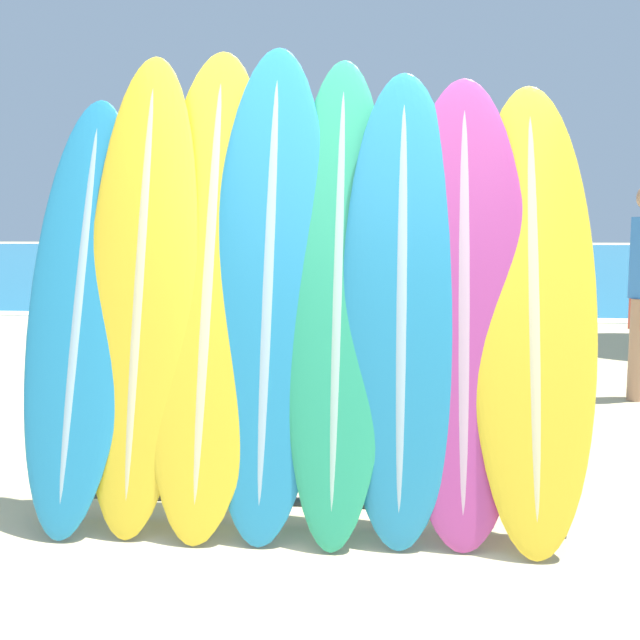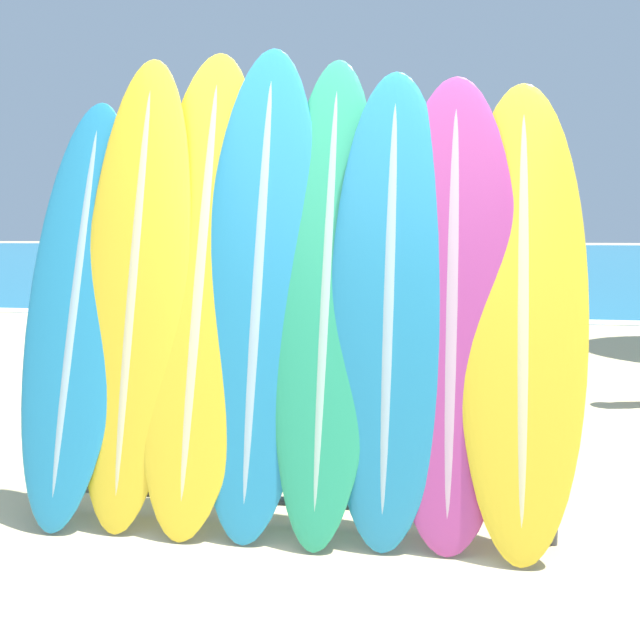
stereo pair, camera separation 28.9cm
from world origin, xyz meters
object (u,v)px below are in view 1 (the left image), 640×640
surfboard_rack (302,429)px  surfboard_slot_5 (402,303)px  surfboard_slot_6 (464,307)px  person_mid_beach (505,279)px  person_far_right (117,280)px  surfboard_slot_4 (338,291)px  surfboard_slot_2 (209,284)px  surfboard_slot_7 (533,311)px  person_far_left (202,262)px  surfboard_slot_0 (81,308)px  surfboard_slot_1 (141,287)px  surfboard_slot_3 (269,284)px

surfboard_rack → surfboard_slot_5: size_ratio=1.14×
surfboard_slot_6 → person_mid_beach: size_ratio=1.41×
surfboard_slot_6 → person_far_right: surfboard_slot_6 is taller
person_far_right → surfboard_slot_4: bearing=154.8°
surfboard_slot_2 → surfboard_slot_7: 1.50m
person_mid_beach → person_far_left: person_far_left is taller
surfboard_slot_0 → person_mid_beach: (2.76, 5.75, -0.21)m
surfboard_slot_5 → person_far_right: surfboard_slot_5 is taller
surfboard_slot_1 → surfboard_slot_7: 1.82m
surfboard_slot_3 → surfboard_slot_7: surfboard_slot_3 is taller
surfboard_slot_0 → surfboard_slot_7: 2.11m
surfboard_slot_7 → person_far_left: 7.33m
surfboard_rack → surfboard_slot_3: bearing=159.8°
person_far_right → surfboard_slot_0: bearing=142.1°
person_far_right → person_mid_beach: bearing=-131.7°
surfboard_slot_6 → surfboard_rack: bearing=-178.6°
person_mid_beach → person_far_right: (-4.36, -1.22, 0.03)m
surfboard_slot_1 → surfboard_slot_6: (1.51, -0.03, -0.08)m
surfboard_slot_1 → person_far_left: (-1.47, 6.53, -0.17)m
surfboard_slot_0 → surfboard_slot_2: (0.62, 0.04, 0.12)m
surfboard_slot_4 → person_mid_beach: surfboard_slot_4 is taller
surfboard_slot_5 → surfboard_slot_2: bearing=176.6°
surfboard_slot_1 → surfboard_slot_6: 1.51m
surfboard_slot_4 → surfboard_slot_6: surfboard_slot_4 is taller
person_far_right → surfboard_slot_1: bearing=145.4°
surfboard_slot_5 → person_far_left: (-2.70, 6.56, -0.11)m
surfboard_slot_2 → person_far_left: (-1.79, 6.50, -0.19)m
surfboard_slot_5 → surfboard_slot_7: bearing=0.4°
surfboard_slot_0 → surfboard_slot_1: 0.31m
surfboard_slot_1 → person_far_left: size_ratio=1.29×
surfboard_slot_2 → surfboard_rack: bearing=-8.5°
surfboard_rack → surfboard_slot_3: 0.70m
surfboard_slot_6 → surfboard_slot_7: size_ratio=1.01×
surfboard_slot_3 → surfboard_rack: bearing=-20.2°
surfboard_slot_1 → person_far_right: size_ratio=1.46×
person_mid_beach → surfboard_slot_5: bearing=-158.3°
surfboard_slot_4 → person_far_right: 5.33m
surfboard_slot_4 → surfboard_slot_6: size_ratio=1.06×
surfboard_slot_0 → person_mid_beach: surfboard_slot_0 is taller
surfboard_slot_7 → person_mid_beach: surfboard_slot_7 is taller
surfboard_slot_3 → surfboard_slot_6: (0.90, -0.04, -0.09)m
surfboard_slot_5 → person_mid_beach: bearing=77.9°
surfboard_slot_1 → surfboard_slot_5: bearing=-1.4°
surfboard_slot_4 → person_far_left: size_ratio=1.27×
surfboard_slot_0 → person_far_right: 4.81m
person_far_right → surfboard_slot_3: bearing=151.8°
person_mid_beach → surfboard_slot_0: bearing=-171.9°
surfboard_slot_2 → surfboard_slot_3: surfboard_slot_3 is taller
surfboard_slot_1 → surfboard_slot_2: bearing=4.2°
surfboard_slot_0 → surfboard_slot_4: size_ratio=0.92×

